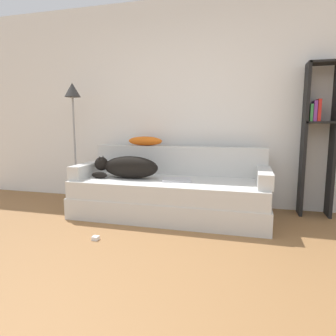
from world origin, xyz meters
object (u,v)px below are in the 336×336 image
Objects in this scene: throw_pillow at (145,141)px; floor_lamp at (73,110)px; bookshelf at (318,133)px; power_adapter at (96,238)px; laptop at (177,180)px; couch at (170,198)px; dog at (127,167)px.

throw_pillow is 1.06m from floor_lamp.
bookshelf reaches higher than floor_lamp.
throw_pillow is at bearing 88.79° from power_adapter.
laptop is 6.37× the size of power_adapter.
laptop is 0.83m from throw_pillow.
floor_lamp is 27.33× the size of power_adapter.
bookshelf is 29.90× the size of power_adapter.
couch is 37.95× the size of power_adapter.
couch is at bearing 5.46° from dog.
dog is 0.50× the size of floor_lamp.
laptop is 0.21× the size of bookshelf.
laptop is (0.09, -0.04, 0.23)m from couch.
dog reaches higher than couch.
throw_pillow is 0.26× the size of bookshelf.
bookshelf reaches higher than dog.
floor_lamp is (-0.90, 0.31, 0.69)m from dog.
power_adapter is (-0.58, -0.88, -0.43)m from laptop.
power_adapter is (0.04, -0.87, -0.56)m from dog.
couch is 4.86× the size of throw_pillow.
laptop is 0.82× the size of throw_pillow.
bookshelf is (1.56, 0.53, 0.53)m from laptop.
couch is 0.64m from dog.
throw_pillow is (0.07, 0.47, 0.29)m from dog.
throw_pillow is at bearing 81.93° from dog.
dog is at bearing 166.27° from laptop.
floor_lamp reaches higher than throw_pillow.
laptop is 1.73m from bookshelf.
dog is at bearing -174.54° from couch.
couch is 1.88m from bookshelf.
bookshelf is (2.17, 0.54, 0.41)m from dog.
bookshelf is at bearing 33.44° from power_adapter.
laptop is 1.74m from floor_lamp.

